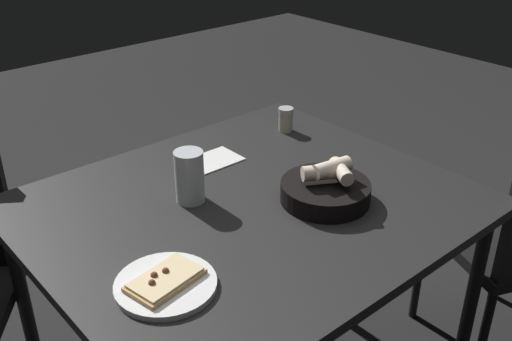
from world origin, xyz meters
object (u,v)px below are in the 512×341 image
object	(u,v)px
pizza_plate	(165,283)
bread_basket	(326,189)
pepper_shaker	(286,121)
dining_table	(248,220)
beer_glass	(190,180)

from	to	relation	value
pizza_plate	bread_basket	world-z (taller)	bread_basket
pepper_shaker	dining_table	bearing A→B (deg)	-145.18
dining_table	pizza_plate	bearing A→B (deg)	-156.52
pizza_plate	bread_basket	bearing A→B (deg)	2.98
pizza_plate	bread_basket	distance (m)	0.54
dining_table	bread_basket	distance (m)	0.23
pepper_shaker	beer_glass	bearing A→B (deg)	-161.55
pizza_plate	pepper_shaker	size ratio (longest dim) A/B	2.70
bread_basket	beer_glass	size ratio (longest dim) A/B	1.67
dining_table	bread_basket	bearing A→B (deg)	-39.20
dining_table	pepper_shaker	xyz separation A→B (m)	(0.41, 0.28, 0.10)
dining_table	pepper_shaker	distance (m)	0.51
beer_glass	pepper_shaker	distance (m)	0.55
dining_table	pepper_shaker	world-z (taller)	pepper_shaker
beer_glass	pepper_shaker	size ratio (longest dim) A/B	1.76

